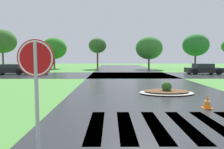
{
  "coord_description": "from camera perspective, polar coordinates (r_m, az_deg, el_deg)",
  "views": [
    {
      "loc": [
        -2.25,
        -2.63,
        2.09
      ],
      "look_at": [
        -2.18,
        8.8,
        1.13
      ],
      "focal_mm": 34.79,
      "sensor_mm": 36.0,
      "label": 1
    }
  ],
  "objects": [
    {
      "name": "traffic_cone",
      "position": [
        9.56,
        23.76,
        -6.65
      ],
      "size": [
        0.36,
        0.36,
        0.54
      ],
      "color": "orange",
      "rests_on": "ground"
    },
    {
      "name": "crosswalk_stripes",
      "position": [
        7.1,
        18.59,
        -12.51
      ],
      "size": [
        5.85,
        3.15,
        0.01
      ],
      "color": "white",
      "rests_on": "ground"
    },
    {
      "name": "median_island",
      "position": [
        12.55,
        14.13,
        -4.3
      ],
      "size": [
        3.03,
        2.05,
        0.68
      ],
      "color": "#9E9B93",
      "rests_on": "ground"
    },
    {
      "name": "drainage_pipe_stack",
      "position": [
        26.47,
        -18.55,
        0.9
      ],
      "size": [
        2.29,
        0.98,
        0.8
      ],
      "color": "#9E9B93",
      "rests_on": "ground"
    },
    {
      "name": "background_treeline",
      "position": [
        36.35,
        -2.18,
        7.6
      ],
      "size": [
        42.26,
        6.24,
        6.5
      ],
      "color": "#4C3823",
      "rests_on": "ground"
    },
    {
      "name": "asphalt_roadway",
      "position": [
        13.0,
        9.65,
        -4.49
      ],
      "size": [
        9.05,
        80.0,
        0.01
      ],
      "primitive_type": "cube",
      "color": "#232628",
      "rests_on": "ground"
    },
    {
      "name": "asphalt_cross_road",
      "position": [
        24.31,
        4.95,
        -0.13
      ],
      "size": [
        90.0,
        8.15,
        0.01
      ],
      "primitive_type": "cube",
      "color": "#232628",
      "rests_on": "ground"
    },
    {
      "name": "stop_sign",
      "position": [
        4.66,
        -19.36,
        1.03
      ],
      "size": [
        0.76,
        0.08,
        2.43
      ],
      "rotation": [
        0.0,
        0.0,
        -0.04
      ],
      "color": "#B2B5BA",
      "rests_on": "ground"
    },
    {
      "name": "car_white_sedan",
      "position": [
        28.35,
        -25.15,
        1.28
      ],
      "size": [
        4.67,
        2.38,
        1.18
      ],
      "rotation": [
        0.0,
        0.0,
        3.08
      ],
      "color": "black",
      "rests_on": "ground"
    },
    {
      "name": "car_dark_suv",
      "position": [
        27.95,
        22.92,
        1.34
      ],
      "size": [
        4.13,
        2.2,
        1.23
      ],
      "rotation": [
        0.0,
        0.0,
        0.02
      ],
      "color": "black",
      "rests_on": "ground"
    }
  ]
}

